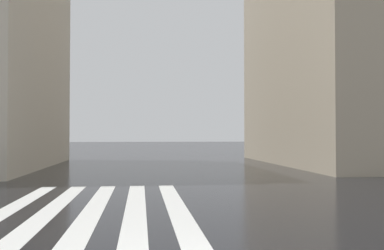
% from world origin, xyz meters
% --- Properties ---
extents(zebra_crossing, '(13.00, 4.50, 0.01)m').
position_xyz_m(zebra_crossing, '(4.00, 2.02, 0.00)').
color(zebra_crossing, silver).
rests_on(zebra_crossing, ground_plane).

